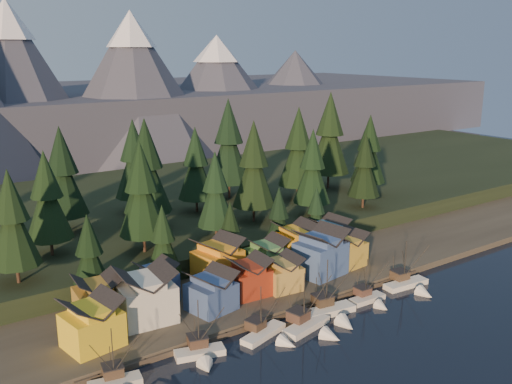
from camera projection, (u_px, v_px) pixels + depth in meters
ground at (330, 352)px, 99.28m from camera, size 500.00×500.00×0.00m
shore_strip at (212, 275)px, 130.87m from camera, size 400.00×50.00×1.50m
hillside at (127, 215)px, 170.03m from camera, size 420.00×100.00×6.00m
dock at (273, 314)px, 112.26m from camera, size 80.00×4.00×1.00m
mountain_ridge at (9, 105)px, 260.18m from camera, size 560.00×190.00×90.00m
boat_0 at (116, 377)px, 87.95m from camera, size 8.78×9.33×10.83m
boat_1 at (201, 346)px, 96.76m from camera, size 9.30×9.88×11.31m
boat_2 at (268, 329)px, 103.53m from camera, size 10.65×11.12×10.81m
boat_3 at (312, 320)px, 106.08m from camera, size 11.27×11.85×12.32m
boat_4 at (332, 306)px, 111.80m from camera, size 11.92×12.73×12.57m
boat_5 at (371, 294)px, 117.99m from camera, size 8.33×9.04×10.30m
boat_6 at (410, 279)px, 124.99m from camera, size 11.20×12.05×11.72m
house_front_0 at (92, 321)px, 97.31m from camera, size 10.14×9.73×8.92m
house_front_1 at (145, 293)px, 106.48m from camera, size 10.77×10.41×10.33m
house_front_2 at (211, 290)px, 111.17m from camera, size 9.50×9.56×7.96m
house_front_3 at (249, 275)px, 117.99m from camera, size 8.36×8.01×8.07m
house_front_4 at (282, 272)px, 120.94m from camera, size 7.88×8.40×7.36m
house_front_5 at (321, 251)px, 128.43m from camera, size 11.34×10.56×10.62m
house_front_6 at (345, 248)px, 133.85m from camera, size 8.94×8.53×8.26m
house_back_0 at (98, 297)px, 106.86m from camera, size 8.63×8.33×8.80m
house_back_1 at (156, 280)px, 115.46m from camera, size 7.69×7.77×8.08m
house_back_2 at (218, 259)px, 124.61m from camera, size 10.67×10.05×9.92m
house_back_3 at (267, 255)px, 128.87m from camera, size 8.53×7.64×8.45m
house_back_4 at (295, 241)px, 136.21m from camera, size 9.55×9.24×9.60m
house_back_5 at (328, 235)px, 141.02m from camera, size 8.68×8.78×9.26m
tree_hill_2 at (12, 222)px, 110.58m from camera, size 9.99×9.99×23.27m
tree_hill_3 at (47, 199)px, 125.55m from camera, size 10.35×10.35×24.11m
tree_hill_4 at (63, 175)px, 141.50m from camera, size 11.64×11.64×27.12m
tree_hill_5 at (142, 192)px, 127.38m from camera, size 11.07×11.07×25.79m
tree_hill_6 at (146, 169)px, 143.33m from camera, size 12.37×12.37×28.83m
tree_hill_7 at (216, 192)px, 136.30m from camera, size 9.43×9.43×21.98m
tree_hill_8 at (196, 166)px, 159.48m from camera, size 10.49×10.49×24.43m
tree_hill_9 at (254, 167)px, 150.02m from camera, size 11.76×11.76×27.40m
tree_hill_10 at (229, 144)px, 173.85m from camera, size 13.25×13.25×30.88m
tree_hill_11 at (312, 169)px, 155.34m from camera, size 10.49×10.49×24.43m
tree_hill_12 at (298, 150)px, 171.93m from camera, size 12.27×12.27×28.58m
tree_hill_13 at (364, 167)px, 164.04m from camera, size 9.53×9.53×22.21m
tree_hill_14 at (330, 136)px, 186.25m from camera, size 13.67×13.67×31.85m
tree_hill_15 at (134, 162)px, 159.35m from camera, size 11.42×11.42×26.61m
tree_hill_17 at (369, 151)px, 178.20m from camera, size 10.97×10.97×25.55m
tree_shore_0 at (89, 255)px, 112.61m from camera, size 8.04×8.04×18.72m
tree_shore_1 at (163, 242)px, 121.60m from camera, size 7.72×7.72×17.98m
tree_shore_2 at (230, 232)px, 131.30m from camera, size 6.88×6.88×16.03m
tree_shore_3 at (279, 218)px, 138.87m from camera, size 7.54×7.54×17.57m
tree_shore_4 at (316, 214)px, 145.76m from camera, size 6.84×6.84×15.93m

